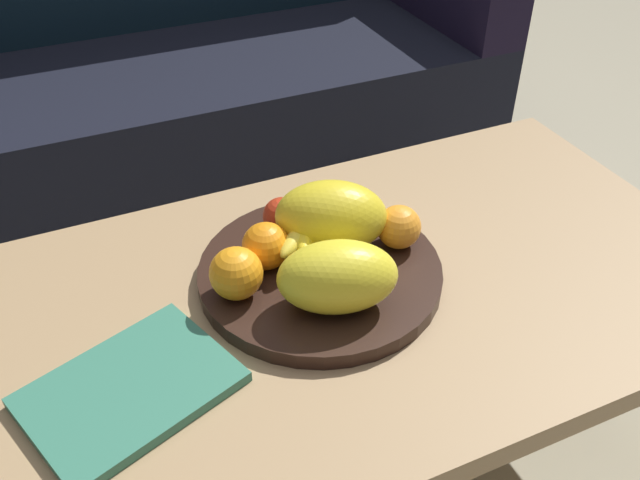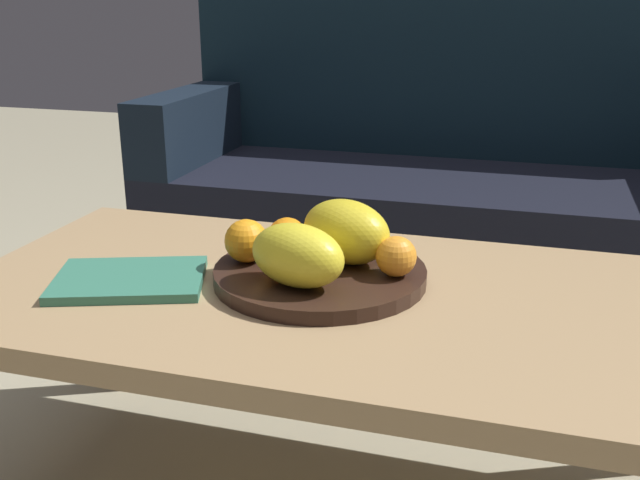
{
  "view_description": "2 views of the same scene",
  "coord_description": "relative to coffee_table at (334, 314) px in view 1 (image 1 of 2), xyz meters",
  "views": [
    {
      "loc": [
        -0.33,
        -0.69,
        1.13
      ],
      "look_at": [
        -0.01,
        0.04,
        0.52
      ],
      "focal_mm": 38.63,
      "sensor_mm": 36.0,
      "label": 1
    },
    {
      "loc": [
        0.32,
        -1.09,
        0.92
      ],
      "look_at": [
        -0.01,
        0.04,
        0.52
      ],
      "focal_mm": 40.95,
      "sensor_mm": 36.0,
      "label": 2
    }
  ],
  "objects": [
    {
      "name": "magazine",
      "position": [
        -0.32,
        -0.07,
        0.05
      ],
      "size": [
        0.3,
        0.25,
        0.02
      ],
      "primitive_type": "cube",
      "rotation": [
        0.0,
        0.0,
        0.34
      ],
      "color": "#377B62",
      "rests_on": "coffee_table"
    },
    {
      "name": "fruit_bowl",
      "position": [
        -0.01,
        0.04,
        0.06
      ],
      "size": [
        0.37,
        0.37,
        0.03
      ],
      "primitive_type": "cylinder",
      "color": "black",
      "rests_on": "coffee_table"
    },
    {
      "name": "ground_plane",
      "position": [
        0.0,
        0.0,
        -0.4
      ],
      "size": [
        8.0,
        8.0,
        0.0
      ],
      "primitive_type": "plane",
      "color": "tan"
    },
    {
      "name": "couch",
      "position": [
        0.06,
        1.12,
        -0.09
      ],
      "size": [
        1.7,
        0.7,
        0.9
      ],
      "color": "black",
      "rests_on": "ground_plane"
    },
    {
      "name": "orange_front",
      "position": [
        -0.08,
        0.07,
        0.11
      ],
      "size": [
        0.07,
        0.07,
        0.07
      ],
      "primitive_type": "sphere",
      "color": "orange",
      "rests_on": "fruit_bowl"
    },
    {
      "name": "melon_large_front",
      "position": [
        0.03,
        0.08,
        0.13
      ],
      "size": [
        0.2,
        0.17,
        0.11
      ],
      "primitive_type": "ellipsoid",
      "rotation": [
        0.0,
        0.0,
        -0.43
      ],
      "color": "yellow",
      "rests_on": "fruit_bowl"
    },
    {
      "name": "orange_right",
      "position": [
        -0.14,
        0.03,
        0.11
      ],
      "size": [
        0.08,
        0.08,
        0.08
      ],
      "primitive_type": "sphere",
      "color": "orange",
      "rests_on": "fruit_bowl"
    },
    {
      "name": "coffee_table",
      "position": [
        0.0,
        0.0,
        0.0
      ],
      "size": [
        1.24,
        0.66,
        0.44
      ],
      "color": "tan",
      "rests_on": "ground_plane"
    },
    {
      "name": "orange_left",
      "position": [
        0.12,
        0.03,
        0.1
      ],
      "size": [
        0.07,
        0.07,
        0.07
      ],
      "primitive_type": "sphere",
      "color": "orange",
      "rests_on": "fruit_bowl"
    },
    {
      "name": "melon_smaller_beside",
      "position": [
        -0.02,
        -0.05,
        0.12
      ],
      "size": [
        0.19,
        0.15,
        0.1
      ],
      "primitive_type": "ellipsoid",
      "rotation": [
        0.0,
        0.0,
        -0.32
      ],
      "color": "yellow",
      "rests_on": "fruit_bowl"
    },
    {
      "name": "banana_bunch",
      "position": [
        -0.01,
        0.08,
        0.1
      ],
      "size": [
        0.17,
        0.17,
        0.06
      ],
      "color": "yellow",
      "rests_on": "fruit_bowl"
    },
    {
      "name": "apple_left",
      "position": [
        -0.03,
        0.14,
        0.1
      ],
      "size": [
        0.06,
        0.06,
        0.06
      ],
      "primitive_type": "sphere",
      "color": "#BA3117",
      "rests_on": "fruit_bowl"
    }
  ]
}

